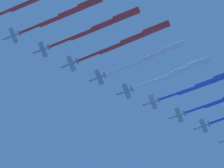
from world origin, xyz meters
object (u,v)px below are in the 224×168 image
Objects in this scene: jet_port_mid at (134,38)px; jet_starboard_inner at (105,24)px; jet_port_inner at (70,12)px; jet_starboard_mid at (154,56)px; jet_starboard_outer at (206,83)px; jet_port_outer at (180,71)px.

jet_starboard_inner is at bearing -108.96° from jet_port_mid.
jet_port_mid is (5.38, 15.66, -0.89)m from jet_starboard_inner.
jet_port_mid is at bearing 68.51° from jet_port_inner.
jet_starboard_mid is (13.26, 46.56, -1.47)m from jet_port_inner.
jet_starboard_inner is at bearing 66.24° from jet_port_inner.
jet_starboard_inner is 63.14m from jet_starboard_outer.
jet_starboard_outer reaches higher than jet_port_inner.
jet_starboard_mid is at bearing 88.19° from jet_port_mid.
jet_port_inner is 1.05× the size of jet_starboard_outer.
jet_starboard_inner is 46.28m from jet_port_outer.
jet_port_mid is at bearing -91.81° from jet_starboard_mid.
jet_port_outer is (9.69, 45.18, -2.63)m from jet_starboard_inner.
jet_starboard_outer is (4.87, 16.26, 2.76)m from jet_port_outer.
jet_starboard_inner reaches higher than jet_port_outer.
jet_starboard_inner is 0.98× the size of jet_port_mid.
jet_port_mid is at bearing 71.04° from jet_starboard_inner.
jet_starboard_outer is (14.56, 61.43, 0.12)m from jet_starboard_inner.
jet_starboard_inner is 30.27m from jet_starboard_mid.
jet_starboard_mid is at bearing -104.00° from jet_port_outer.
jet_starboard_inner is 1.14× the size of jet_port_outer.
jet_port_inner is 1.05× the size of jet_port_outer.
jet_port_outer is at bearing 77.89° from jet_starboard_inner.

